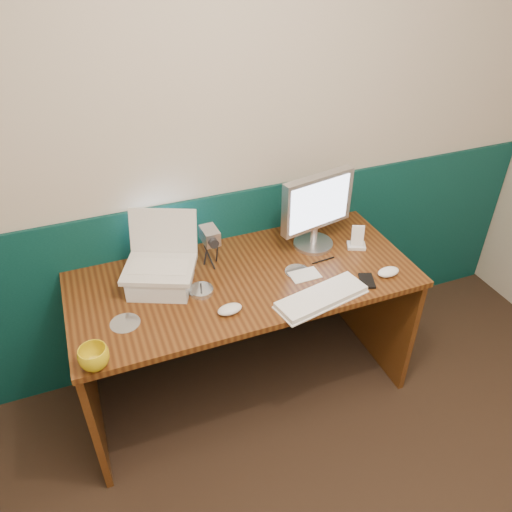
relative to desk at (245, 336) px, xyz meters
name	(u,v)px	position (x,y,z in m)	size (l,w,h in m)	color
back_wall	(242,142)	(0.13, 0.37, 0.88)	(3.50, 0.04, 2.50)	beige
wainscot	(245,271)	(0.13, 0.36, 0.12)	(3.48, 0.02, 1.00)	#072E30
desk	(245,336)	(0.00, 0.00, 0.00)	(1.60, 0.70, 0.75)	#3C1C0B
laptop_riser	(161,279)	(-0.37, 0.07, 0.42)	(0.27, 0.22, 0.09)	silver
laptop	(156,247)	(-0.37, 0.07, 0.59)	(0.31, 0.23, 0.26)	silver
monitor	(316,212)	(0.42, 0.13, 0.57)	(0.39, 0.11, 0.39)	silver
keyboard	(321,298)	(0.26, -0.27, 0.39)	(0.42, 0.14, 0.02)	white
mouse_right	(388,272)	(0.63, -0.23, 0.39)	(0.11, 0.07, 0.04)	white
mouse_left	(230,309)	(-0.14, -0.21, 0.39)	(0.11, 0.06, 0.04)	silver
mug	(94,358)	(-0.71, -0.31, 0.42)	(0.11, 0.11, 0.09)	gold
camcorder	(211,248)	(-0.11, 0.15, 0.47)	(0.09, 0.12, 0.19)	#B4B4B9
cd_spindle	(201,291)	(-0.22, -0.03, 0.39)	(0.11, 0.11, 0.02)	silver
cd_loose_a	(125,323)	(-0.57, -0.11, 0.38)	(0.13, 0.13, 0.00)	#ADB4BD
cd_loose_b	(297,271)	(0.25, -0.05, 0.38)	(0.12, 0.12, 0.00)	silver
pen	(323,260)	(0.40, -0.02, 0.38)	(0.01, 0.01, 0.12)	black
papers	(305,275)	(0.27, -0.09, 0.38)	(0.14, 0.09, 0.00)	white
dock	(356,246)	(0.61, 0.03, 0.38)	(0.09, 0.07, 0.02)	silver
music_player	(358,236)	(0.61, 0.03, 0.44)	(0.06, 0.01, 0.11)	white
pda	(367,281)	(0.51, -0.24, 0.38)	(0.06, 0.11, 0.01)	black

